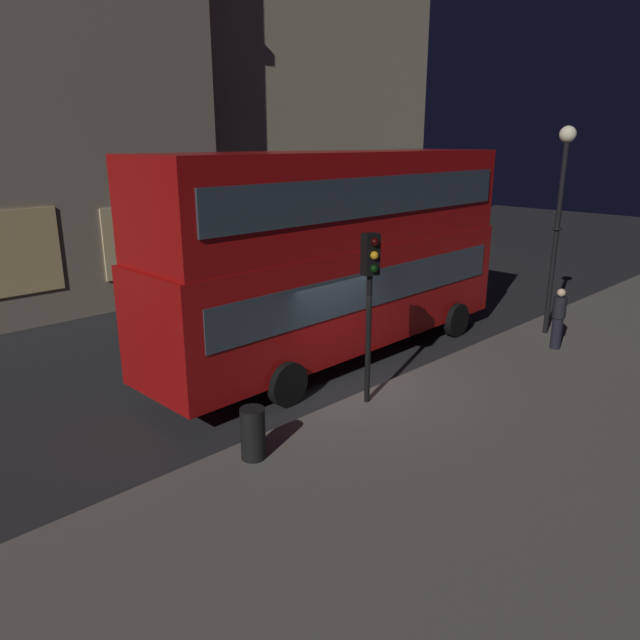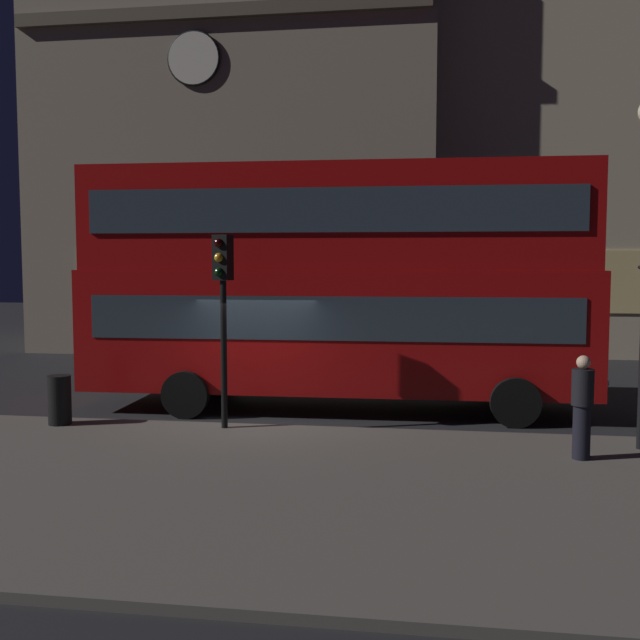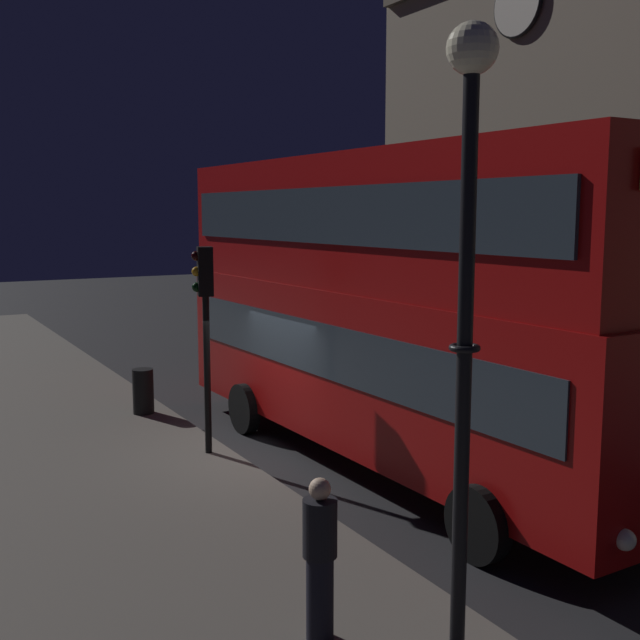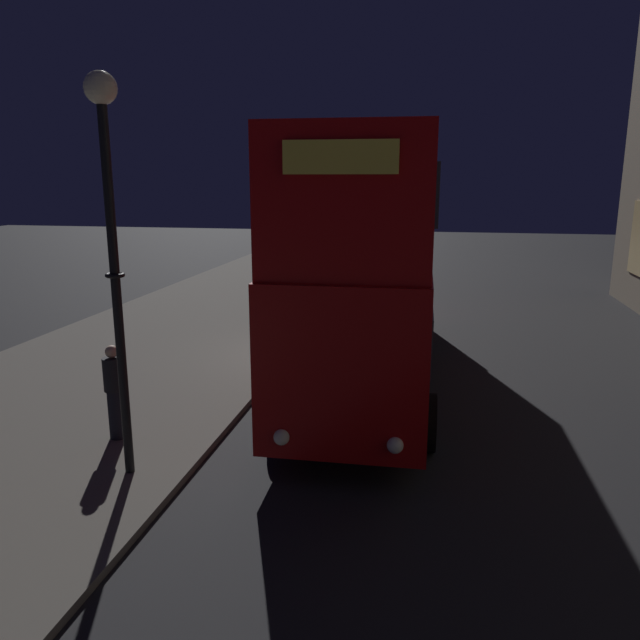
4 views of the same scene
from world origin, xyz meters
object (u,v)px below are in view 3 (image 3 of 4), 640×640
Objects in this scene: double_decker_bus at (389,296)px; street_lamp at (467,241)px; litter_bin at (143,391)px; pedestrian at (320,557)px; traffic_light_near_kerb at (205,306)px.

double_decker_bus is 1.91× the size of street_lamp.
street_lamp is at bearing -1.54° from litter_bin.
double_decker_bus is 11.67× the size of litter_bin.
pedestrian is at bearing -6.64° from litter_bin.
pedestrian is (6.29, -1.28, -1.78)m from traffic_light_near_kerb.
street_lamp reaches higher than traffic_light_near_kerb.
litter_bin is (-9.54, 1.11, -0.38)m from pedestrian.
pedestrian reaches higher than litter_bin.
litter_bin is at bearing -151.88° from pedestrian.
double_decker_bus is 3.05× the size of traffic_light_near_kerb.
traffic_light_near_kerb is 0.63× the size of street_lamp.
litter_bin is at bearing -152.17° from double_decker_bus.
double_decker_bus is at bearing 29.18° from litter_bin.
traffic_light_near_kerb is at bearing 2.99° from litter_bin.
double_decker_bus is 6.29m from pedestrian.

